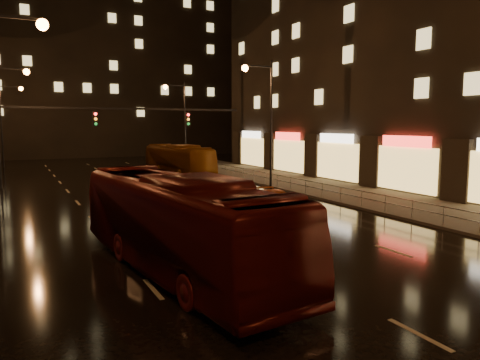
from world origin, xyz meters
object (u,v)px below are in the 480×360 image
object	(u,v)px
taxi_near	(278,218)
taxi_far	(276,202)
bus_curb	(179,160)
bus_red	(179,223)

from	to	relation	value
taxi_near	taxi_far	xyz separation A→B (m)	(2.50, 4.40, -0.08)
taxi_far	bus_curb	bearing A→B (deg)	91.74
bus_curb	taxi_near	xyz separation A→B (m)	(-3.68, -25.23, -0.83)
bus_curb	taxi_far	distance (m)	20.89
bus_red	bus_curb	bearing A→B (deg)	64.78
bus_red	taxi_near	world-z (taller)	bus_red
bus_red	taxi_far	world-z (taller)	bus_red
bus_red	taxi_near	xyz separation A→B (m)	(5.99, 3.35, -0.98)
bus_red	taxi_far	bearing A→B (deg)	35.87
bus_red	taxi_near	bearing A→B (deg)	22.70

